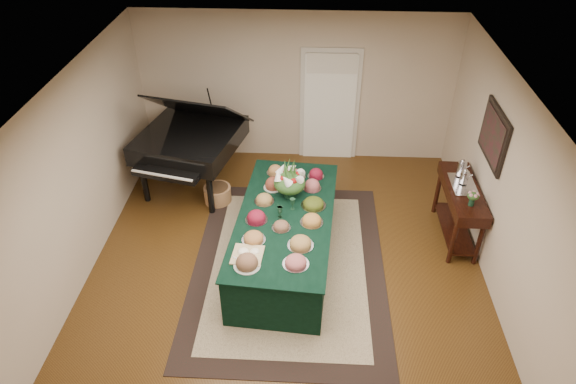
# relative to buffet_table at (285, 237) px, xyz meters

# --- Properties ---
(ground) EXTENTS (6.00, 6.00, 0.00)m
(ground) POSITION_rel_buffet_table_xyz_m (0.03, -0.11, -0.40)
(ground) COLOR #301C0A
(ground) RESTS_ON ground
(area_rug) EXTENTS (2.69, 3.76, 0.01)m
(area_rug) POSITION_rel_buffet_table_xyz_m (0.06, -0.15, -0.39)
(area_rug) COLOR black
(area_rug) RESTS_ON ground
(kitchen_doorway) EXTENTS (1.05, 0.07, 2.10)m
(kitchen_doorway) POSITION_rel_buffet_table_xyz_m (0.63, 2.86, 0.62)
(kitchen_doorway) COLOR beige
(kitchen_doorway) RESTS_ON ground
(buffet_table) EXTENTS (1.49, 2.81, 0.79)m
(buffet_table) POSITION_rel_buffet_table_xyz_m (0.00, 0.00, 0.00)
(buffet_table) COLOR black
(buffet_table) RESTS_ON ground
(food_platters) EXTENTS (1.13, 2.33, 0.14)m
(food_platters) POSITION_rel_buffet_table_xyz_m (-0.00, 0.02, 0.44)
(food_platters) COLOR silver
(food_platters) RESTS_ON buffet_table
(cutting_board) EXTENTS (0.40, 0.40, 0.10)m
(cutting_board) POSITION_rel_buffet_table_xyz_m (-0.42, -0.80, 0.42)
(cutting_board) COLOR tan
(cutting_board) RESTS_ON buffet_table
(green_goblets) EXTENTS (0.24, 0.27, 0.18)m
(green_goblets) POSITION_rel_buffet_table_xyz_m (-0.02, 0.02, 0.48)
(green_goblets) COLOR #133120
(green_goblets) RESTS_ON buffet_table
(floral_centerpiece) EXTENTS (0.47, 0.47, 0.47)m
(floral_centerpiece) POSITION_rel_buffet_table_xyz_m (0.04, 0.47, 0.67)
(floral_centerpiece) COLOR #133120
(floral_centerpiece) RESTS_ON buffet_table
(grand_piano) EXTENTS (1.91, 2.05, 1.82)m
(grand_piano) POSITION_rel_buffet_table_xyz_m (-1.66, 1.76, 0.52)
(grand_piano) COLOR black
(grand_piano) RESTS_ON ground
(wicker_basket) EXTENTS (0.45, 0.45, 0.28)m
(wicker_basket) POSITION_rel_buffet_table_xyz_m (-1.20, 1.33, -0.26)
(wicker_basket) COLOR #99673D
(wicker_basket) RESTS_ON ground
(mahogany_sideboard) EXTENTS (0.45, 1.40, 0.90)m
(mahogany_sideboard) POSITION_rel_buffet_table_xyz_m (2.52, 0.64, 0.30)
(mahogany_sideboard) COLOR black
(mahogany_sideboard) RESTS_ON ground
(tea_service) EXTENTS (0.34, 0.58, 0.30)m
(tea_service) POSITION_rel_buffet_table_xyz_m (2.52, 0.81, 0.62)
(tea_service) COLOR silver
(tea_service) RESTS_ON mahogany_sideboard
(pink_bouquet) EXTENTS (0.17, 0.17, 0.22)m
(pink_bouquet) POSITION_rel_buffet_table_xyz_m (2.52, 0.23, 0.64)
(pink_bouquet) COLOR #133120
(pink_bouquet) RESTS_ON mahogany_sideboard
(wall_painting) EXTENTS (0.05, 0.95, 0.75)m
(wall_painting) POSITION_rel_buffet_table_xyz_m (2.74, 0.64, 1.35)
(wall_painting) COLOR black
(wall_painting) RESTS_ON ground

